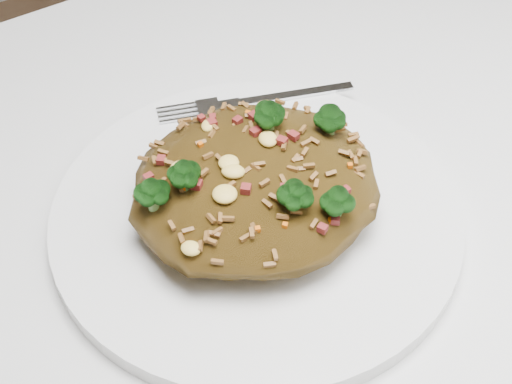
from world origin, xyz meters
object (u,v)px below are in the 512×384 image
Objects in this scene: plate at (256,214)px; dining_table at (314,327)px; fried_rice at (256,176)px; fork at (267,99)px.

dining_table is at bearing -69.14° from plate.
fried_rice reaches higher than plate.
dining_table is at bearing -68.89° from fried_rice.
fried_rice reaches higher than dining_table.
fork reaches higher than plate.
fried_rice is at bearing 111.11° from dining_table.
fork is at bearing 50.76° from fried_rice.
fried_rice is 1.10× the size of fork.
dining_table is 4.19× the size of plate.
plate is 0.12m from fork.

